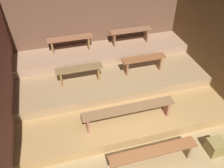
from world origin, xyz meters
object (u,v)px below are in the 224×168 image
object	(u,v)px
bench_lower_center	(129,110)
bench_upper_left	(70,41)
bench_upper_right	(131,33)
wooden_crate_floor	(215,147)
bench_middle_right	(143,61)
bench_floor_center	(153,153)
bench_middle_left	(79,71)

from	to	relation	value
bench_lower_center	bench_upper_left	world-z (taller)	bench_upper_left
bench_lower_center	bench_upper_right	xyz separation A→B (m)	(0.98, 2.75, 0.49)
bench_upper_left	bench_lower_center	bearing A→B (deg)	-71.99
bench_lower_center	bench_upper_left	bearing A→B (deg)	108.01
bench_lower_center	wooden_crate_floor	xyz separation A→B (m)	(1.62, -1.15, -0.46)
bench_upper_right	wooden_crate_floor	world-z (taller)	bench_upper_right
bench_middle_right	bench_upper_left	distance (m)	2.23
bench_lower_center	bench_middle_right	distance (m)	1.80
bench_floor_center	bench_middle_left	world-z (taller)	bench_middle_left
bench_middle_right	bench_floor_center	bearing A→B (deg)	-106.66
bench_lower_center	bench_upper_right	bearing A→B (deg)	70.38
wooden_crate_floor	bench_floor_center	bearing A→B (deg)	176.36
bench_floor_center	bench_upper_left	size ratio (longest dim) A/B	1.42
bench_upper_left	bench_upper_right	distance (m)	1.88
bench_middle_left	bench_upper_right	xyz separation A→B (m)	(1.84, 1.23, 0.26)
bench_floor_center	bench_middle_left	size ratio (longest dim) A/B	1.51
bench_middle_left	bench_middle_right	distance (m)	1.80
bench_middle_right	bench_upper_left	bearing A→B (deg)	146.15
bench_middle_left	wooden_crate_floor	distance (m)	3.71
wooden_crate_floor	bench_middle_left	bearing A→B (deg)	132.92
bench_middle_left	bench_upper_right	bearing A→B (deg)	33.85
bench_middle_left	bench_upper_right	distance (m)	2.23
bench_floor_center	bench_lower_center	xyz separation A→B (m)	(-0.17, 1.06, 0.26)
bench_lower_center	wooden_crate_floor	bearing A→B (deg)	-35.29
bench_floor_center	bench_upper_left	bearing A→B (deg)	105.66
bench_floor_center	bench_upper_left	distance (m)	4.03
bench_floor_center	bench_middle_right	bearing A→B (deg)	73.34
bench_floor_center	bench_upper_right	distance (m)	3.97
wooden_crate_floor	bench_upper_left	bearing A→B (deg)	122.85
bench_middle_left	bench_upper_left	bearing A→B (deg)	91.73
bench_middle_left	bench_middle_right	bearing A→B (deg)	0.00
bench_middle_right	bench_upper_right	bearing A→B (deg)	88.27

